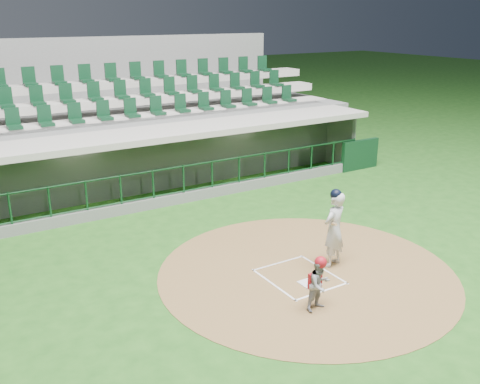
{
  "coord_description": "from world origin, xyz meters",
  "views": [
    {
      "loc": [
        -7.19,
        -9.32,
        5.98
      ],
      "look_at": [
        0.12,
        2.6,
        1.3
      ],
      "focal_mm": 40.0,
      "sensor_mm": 36.0,
      "label": 1
    }
  ],
  "objects": [
    {
      "name": "batter",
      "position": [
        1.09,
        -0.22,
        1.0
      ],
      "size": [
        0.94,
        0.96,
        2.0
      ],
      "color": "silver",
      "rests_on": "dirt_circle"
    },
    {
      "name": "batter_box_chalk",
      "position": [
        0.0,
        -0.3,
        0.02
      ],
      "size": [
        1.55,
        1.8,
        0.01
      ],
      "color": "white",
      "rests_on": "ground"
    },
    {
      "name": "dugout_structure",
      "position": [
        0.21,
        7.82,
        0.96
      ],
      "size": [
        16.4,
        3.7,
        3.0
      ],
      "color": "slate",
      "rests_on": "ground"
    },
    {
      "name": "catcher",
      "position": [
        -0.54,
        -1.67,
        0.61
      ],
      "size": [
        0.6,
        0.49,
        1.22
      ],
      "color": "gray",
      "rests_on": "dirt_circle"
    },
    {
      "name": "seating_deck",
      "position": [
        0.0,
        10.91,
        1.42
      ],
      "size": [
        17.0,
        6.72,
        5.15
      ],
      "color": "slate",
      "rests_on": "ground"
    },
    {
      "name": "home_plate",
      "position": [
        0.0,
        -0.7,
        0.02
      ],
      "size": [
        0.43,
        0.43,
        0.02
      ],
      "primitive_type": "cube",
      "color": "silver",
      "rests_on": "dirt_circle"
    },
    {
      "name": "dirt_circle",
      "position": [
        0.3,
        -0.2,
        0.01
      ],
      "size": [
        7.2,
        7.2,
        0.01
      ],
      "primitive_type": "cylinder",
      "color": "brown",
      "rests_on": "ground"
    },
    {
      "name": "ground",
      "position": [
        0.0,
        0.0,
        0.0
      ],
      "size": [
        120.0,
        120.0,
        0.0
      ],
      "primitive_type": "plane",
      "color": "#1D4E16",
      "rests_on": "ground"
    }
  ]
}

